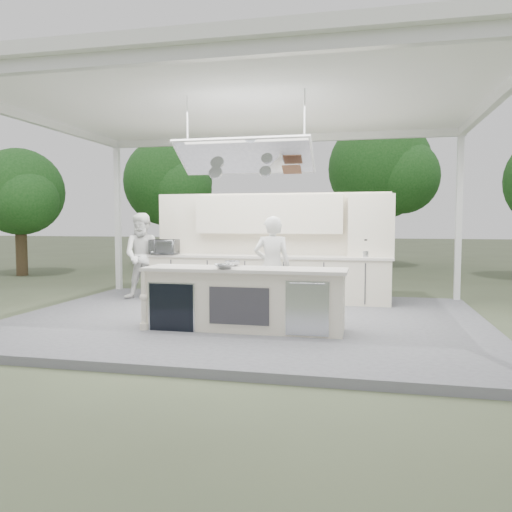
% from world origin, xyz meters
% --- Properties ---
extents(ground, '(90.00, 90.00, 0.00)m').
position_xyz_m(ground, '(0.00, 0.00, 0.00)').
color(ground, '#505A3E').
rests_on(ground, ground).
extents(stage_deck, '(8.00, 6.00, 0.12)m').
position_xyz_m(stage_deck, '(0.00, 0.00, 0.06)').
color(stage_deck, slate).
rests_on(stage_deck, ground).
extents(tent, '(8.20, 6.20, 3.86)m').
position_xyz_m(tent, '(0.00, -0.01, 3.71)').
color(tent, white).
rests_on(tent, ground).
extents(demo_island, '(3.10, 0.79, 0.95)m').
position_xyz_m(demo_island, '(0.18, -0.91, 0.60)').
color(demo_island, beige).
rests_on(demo_island, stage_deck).
extents(back_counter, '(5.08, 0.72, 0.95)m').
position_xyz_m(back_counter, '(0.00, 1.90, 0.60)').
color(back_counter, beige).
rests_on(back_counter, stage_deck).
extents(back_wall_unit, '(5.05, 0.48, 2.25)m').
position_xyz_m(back_wall_unit, '(0.44, 2.11, 1.57)').
color(back_wall_unit, beige).
rests_on(back_wall_unit, stage_deck).
extents(tree_cluster, '(19.55, 9.40, 5.85)m').
position_xyz_m(tree_cluster, '(-0.16, 9.77, 3.29)').
color(tree_cluster, '#4B3A25').
rests_on(tree_cluster, ground).
extents(head_chef, '(0.70, 0.52, 1.75)m').
position_xyz_m(head_chef, '(0.42, 0.20, 0.99)').
color(head_chef, white).
rests_on(head_chef, stage_deck).
extents(sous_chef, '(1.02, 0.87, 1.83)m').
position_xyz_m(sous_chef, '(-2.60, 1.55, 1.04)').
color(sous_chef, white).
rests_on(sous_chef, stage_deck).
extents(toaster_oven, '(0.60, 0.42, 0.32)m').
position_xyz_m(toaster_oven, '(-2.20, 1.70, 1.23)').
color(toaster_oven, '#B8BBBF').
rests_on(toaster_oven, back_counter).
extents(bowl_large, '(0.40, 0.40, 0.07)m').
position_xyz_m(bowl_large, '(-0.05, -1.15, 1.11)').
color(bowl_large, '#B0B3B7').
rests_on(bowl_large, demo_island).
extents(bowl_small, '(0.28, 0.28, 0.08)m').
position_xyz_m(bowl_small, '(-0.06, -0.65, 1.11)').
color(bowl_small, silver).
rests_on(bowl_small, demo_island).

